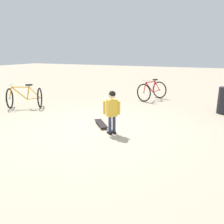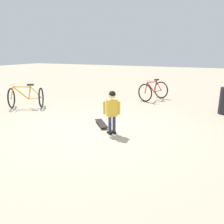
{
  "view_description": "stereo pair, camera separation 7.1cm",
  "coord_description": "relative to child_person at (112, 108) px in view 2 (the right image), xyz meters",
  "views": [
    {
      "loc": [
        4.88,
        2.6,
        1.94
      ],
      "look_at": [
        0.19,
        0.5,
        0.55
      ],
      "focal_mm": 36.01,
      "sensor_mm": 36.0,
      "label": 1
    },
    {
      "loc": [
        4.85,
        2.66,
        1.94
      ],
      "look_at": [
        0.19,
        0.5,
        0.55
      ],
      "focal_mm": 36.01,
      "sensor_mm": 36.0,
      "label": 2
    }
  ],
  "objects": [
    {
      "name": "child_person",
      "position": [
        0.0,
        0.0,
        0.0
      ],
      "size": [
        0.28,
        0.38,
        1.06
      ],
      "color": "#2D3351",
      "rests_on": "ground"
    },
    {
      "name": "bicycle_mid",
      "position": [
        -1.12,
        -3.86,
        -0.28
      ],
      "size": [
        1.16,
        1.28,
        0.85
      ],
      "color": "black",
      "rests_on": "ground"
    },
    {
      "name": "skateboard",
      "position": [
        -0.46,
        -0.53,
        -0.6
      ],
      "size": [
        0.71,
        0.65,
        0.07
      ],
      "color": "black",
      "rests_on": "ground"
    },
    {
      "name": "ground_plane",
      "position": [
        -0.19,
        -0.5,
        -0.66
      ],
      "size": [
        50.0,
        50.0,
        0.0
      ],
      "primitive_type": "plane",
      "color": "tan"
    },
    {
      "name": "bicycle_near",
      "position": [
        -4.31,
        -0.13,
        -0.28
      ],
      "size": [
        1.27,
        1.09,
        0.85
      ],
      "color": "black",
      "rests_on": "ground"
    }
  ]
}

